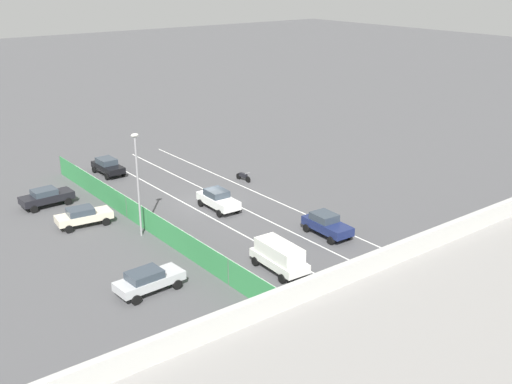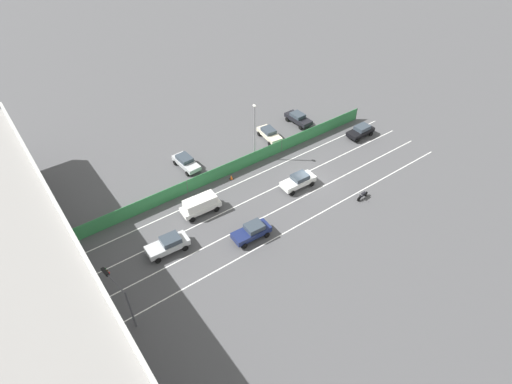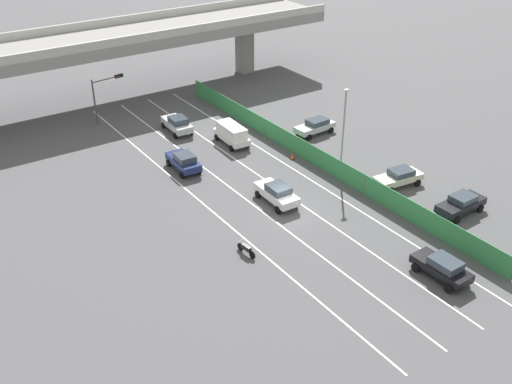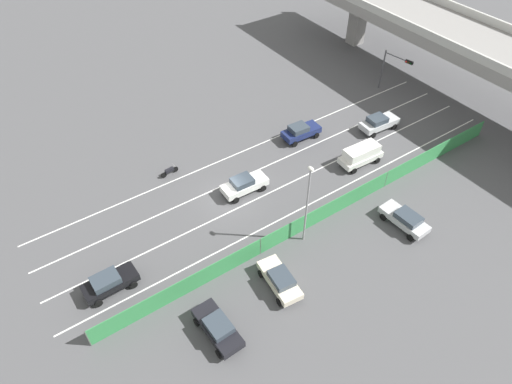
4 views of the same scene
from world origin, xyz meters
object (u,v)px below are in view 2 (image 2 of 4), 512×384
object	(u,v)px
car_sedan_navy	(252,231)
car_sedan_black	(361,131)
parked_sedan_cream	(269,134)
street_lamp	(255,128)
car_hatchback_white	(299,181)
parked_sedan_dark	(298,118)
car_sedan_silver	(168,244)
motorcycle	(363,195)
parked_wagon_silver	(186,162)
car_van_white	(200,204)
traffic_cone	(231,177)
traffic_light	(119,292)

from	to	relation	value
car_sedan_navy	car_sedan_black	xyz separation A→B (m)	(6.92, -24.20, -0.02)
parked_sedan_cream	street_lamp	distance (m)	6.65
car_hatchback_white	parked_sedan_dark	distance (m)	14.92
car_sedan_silver	car_sedan_navy	world-z (taller)	car_sedan_silver
car_sedan_navy	car_sedan_silver	bearing A→B (deg)	66.03
motorcycle	car_sedan_black	bearing A→B (deg)	-45.96
motorcycle	parked_wagon_silver	bearing A→B (deg)	38.03
car_van_white	motorcycle	xyz separation A→B (m)	(-9.33, -16.72, -0.70)
traffic_cone	car_sedan_black	bearing A→B (deg)	-97.56
car_sedan_navy	parked_sedan_dark	xyz separation A→B (m)	(14.92, -19.29, -0.04)
car_sedan_silver	car_sedan_navy	bearing A→B (deg)	-113.97
car_sedan_silver	car_sedan_navy	xyz separation A→B (m)	(-3.59, -8.07, -0.01)
car_van_white	parked_sedan_cream	distance (m)	17.28
traffic_light	street_lamp	world-z (taller)	street_lamp
parked_sedan_dark	traffic_light	distance (m)	37.81
car_sedan_silver	car_van_white	xyz separation A→B (m)	(3.12, -5.69, 0.22)
motorcycle	traffic_cone	size ratio (longest dim) A/B	3.39
parked_wagon_silver	traffic_cone	world-z (taller)	parked_wagon_silver
car_sedan_navy	parked_sedan_dark	world-z (taller)	car_sedan_navy
car_sedan_silver	parked_wagon_silver	size ratio (longest dim) A/B	1.00
car_sedan_black	car_van_white	bearing A→B (deg)	90.47
car_sedan_silver	motorcycle	size ratio (longest dim) A/B	2.33
car_van_white	parked_sedan_dark	size ratio (longest dim) A/B	1.03
car_sedan_silver	parked_sedan_dark	distance (m)	29.61
car_hatchback_white	parked_sedan_cream	xyz separation A→B (m)	(10.55, -3.62, -0.07)
car_sedan_navy	traffic_light	size ratio (longest dim) A/B	0.86
car_sedan_silver	parked_sedan_cream	world-z (taller)	car_sedan_silver
parked_wagon_silver	traffic_light	distance (m)	22.56
street_lamp	parked_sedan_dark	bearing A→B (deg)	-71.60
car_sedan_navy	street_lamp	size ratio (longest dim) A/B	0.53
car_hatchback_white	parked_wagon_silver	world-z (taller)	car_hatchback_white
parked_sedan_cream	traffic_light	xyz separation A→B (m)	(-15.41, 27.98, 2.73)
car_sedan_silver	car_hatchback_white	size ratio (longest dim) A/B	1.01
parked_sedan_cream	traffic_light	world-z (taller)	traffic_light
parked_wagon_silver	traffic_cone	size ratio (longest dim) A/B	7.87
street_lamp	car_sedan_black	bearing A→B (deg)	-106.01
traffic_cone	parked_sedan_dark	bearing A→B (deg)	-71.20
motorcycle	parked_sedan_dark	bearing A→B (deg)	-15.78
car_sedan_navy	traffic_cone	size ratio (longest dim) A/B	7.48
car_hatchback_white	motorcycle	bearing A→B (deg)	-142.57
motorcycle	parked_wagon_silver	distance (m)	22.60
car_sedan_black	traffic_cone	size ratio (longest dim) A/B	7.38
car_sedan_silver	parked_sedan_cream	bearing A→B (deg)	-63.67
car_sedan_navy	parked_sedan_dark	size ratio (longest dim) A/B	0.96
parked_wagon_silver	car_sedan_black	bearing A→B (deg)	-109.13
car_sedan_navy	parked_sedan_dark	bearing A→B (deg)	-52.28
parked_sedan_dark	street_lamp	distance (m)	11.88
car_van_white	traffic_cone	xyz separation A→B (m)	(2.93, -6.16, -0.89)
parked_sedan_cream	street_lamp	size ratio (longest dim) A/B	0.56
car_hatchback_white	car_sedan_navy	distance (m)	10.24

